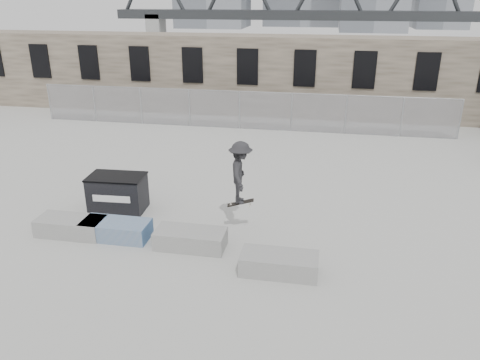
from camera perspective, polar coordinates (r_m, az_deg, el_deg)
name	(u,v)px	position (r m, az deg, el deg)	size (l,w,h in m)	color
ground	(161,242)	(13.98, -9.57, -7.42)	(120.00, 120.00, 0.00)	#AAAAA5
stone_wall	(251,75)	(28.35, 1.35, 12.71)	(36.00, 2.58, 4.50)	brown
chainlink_fence	(239,109)	(24.97, -0.06, 8.60)	(22.06, 0.06, 2.02)	gray
planter_far_left	(71,225)	(14.96, -19.92, -5.24)	(2.00, 0.90, 0.52)	#969694
planter_center_left	(116,229)	(14.35, -14.90, -5.79)	(2.00, 0.90, 0.52)	#2F588F
planter_center_right	(190,238)	(13.46, -6.06, -7.06)	(2.00, 0.90, 0.52)	#969694
planter_offset	(279,263)	(12.29, 4.80, -10.04)	(2.00, 0.90, 0.52)	#969694
dumpster	(118,193)	(16.01, -14.68, -1.50)	(1.88, 1.21, 1.20)	black
truss_bridge	(375,15)	(66.68, 16.14, 18.80)	(70.00, 3.00, 9.80)	#2D3033
skateboarder	(241,173)	(13.49, 0.06, 0.89)	(0.86, 1.29, 2.00)	#262629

